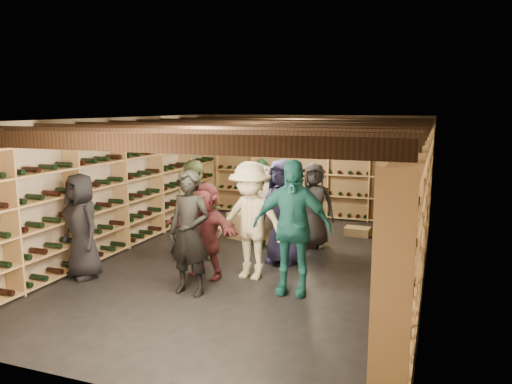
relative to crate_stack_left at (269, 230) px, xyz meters
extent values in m
plane|color=black|center=(0.15, -1.30, -0.26)|extent=(8.00, 8.00, 0.00)
cube|color=tan|center=(0.15, 2.70, 0.94)|extent=(5.50, 0.02, 2.40)
cube|color=tan|center=(0.15, -5.30, 0.94)|extent=(5.50, 0.02, 2.40)
cube|color=tan|center=(-2.60, -1.30, 0.94)|extent=(0.02, 8.00, 2.40)
cube|color=tan|center=(2.90, -1.30, 0.94)|extent=(0.02, 8.00, 2.40)
cube|color=beige|center=(0.15, -1.30, 2.15)|extent=(5.50, 8.00, 0.01)
cube|color=black|center=(0.15, -4.80, 2.00)|extent=(5.40, 0.12, 0.18)
cube|color=black|center=(0.15, -3.93, 2.00)|extent=(5.40, 0.12, 0.18)
cube|color=black|center=(0.15, -3.05, 2.00)|extent=(5.40, 0.12, 0.18)
cube|color=black|center=(0.15, -2.18, 2.00)|extent=(5.40, 0.12, 0.18)
cube|color=black|center=(0.15, -1.30, 2.00)|extent=(5.40, 0.12, 0.18)
cube|color=black|center=(0.15, -0.43, 2.00)|extent=(5.40, 0.12, 0.18)
cube|color=black|center=(0.15, 0.45, 2.00)|extent=(5.40, 0.12, 0.18)
cube|color=black|center=(0.15, 1.32, 2.00)|extent=(5.40, 0.12, 0.18)
cube|color=black|center=(0.15, 2.20, 2.00)|extent=(5.40, 0.12, 0.18)
cube|color=tan|center=(-2.42, -1.30, 0.82)|extent=(0.32, 7.50, 2.15)
cube|color=tan|center=(2.72, -1.30, 0.82)|extent=(0.32, 7.50, 2.15)
cube|color=tan|center=(0.15, 2.53, 0.82)|extent=(4.70, 0.30, 2.15)
cube|color=tan|center=(0.00, 0.00, -0.17)|extent=(0.59, 0.49, 0.17)
cube|color=tan|center=(0.00, 0.00, 0.00)|extent=(0.59, 0.49, 0.17)
cube|color=tan|center=(0.00, 0.00, 0.17)|extent=(0.59, 0.49, 0.17)
cube|color=tan|center=(-0.62, 0.13, -0.17)|extent=(0.57, 0.46, 0.17)
cube|color=tan|center=(-0.62, 0.13, 0.00)|extent=(0.57, 0.46, 0.17)
cube|color=tan|center=(-0.62, 0.13, 0.17)|extent=(0.57, 0.46, 0.17)
cube|color=tan|center=(1.53, 1.13, -0.17)|extent=(0.52, 0.36, 0.17)
imported|color=black|center=(-2.03, -2.86, 0.55)|extent=(0.92, 0.78, 1.61)
imported|color=black|center=(-0.17, -2.90, 0.62)|extent=(0.67, 0.47, 1.74)
imported|color=#485432|center=(-0.79, -1.46, 0.60)|extent=(0.99, 0.87, 1.71)
imported|color=beige|center=(0.38, -2.00, 0.64)|extent=(1.22, 0.78, 1.79)
imported|color=#1F6C6C|center=(1.14, -2.37, 0.69)|extent=(1.14, 0.54, 1.90)
imported|color=brown|center=(-0.28, -2.18, 0.48)|extent=(1.44, 0.76, 1.48)
imported|color=#23224D|center=(0.63, -1.12, 0.62)|extent=(1.01, 0.84, 1.76)
imported|color=gray|center=(0.10, -0.50, 0.52)|extent=(0.65, 0.51, 1.55)
imported|color=#48241D|center=(2.33, -0.28, 0.51)|extent=(0.88, 0.77, 1.54)
imported|color=#2A5134|center=(-0.14, 0.00, 0.56)|extent=(1.04, 0.70, 1.63)
imported|color=#2F2E32|center=(0.87, 0.00, 0.54)|extent=(0.89, 0.71, 1.58)
camera|label=1|loc=(3.00, -8.85, 2.34)|focal=35.00mm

